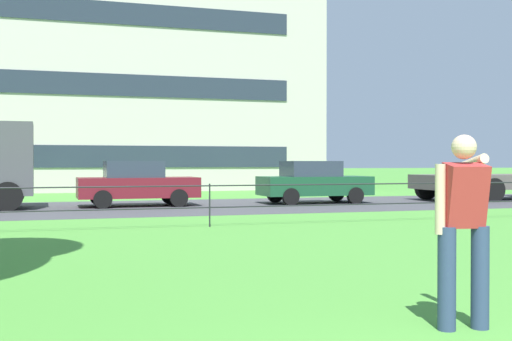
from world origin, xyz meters
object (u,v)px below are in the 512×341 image
Objects in this scene: car_dark_green_right at (314,182)px; apartment_building_background at (48,61)px; person_thrower at (463,224)px; car_maroon_far_right at (137,183)px.

car_dark_green_right is 0.14× the size of apartment_building_background.
person_thrower is 0.06× the size of apartment_building_background.
person_thrower reaches higher than car_dark_green_right.
car_maroon_far_right is (-0.93, 16.93, -0.16)m from person_thrower.
car_maroon_far_right is 1.00× the size of car_dark_green_right.
apartment_building_background reaches higher than car_dark_green_right.
car_dark_green_right is at bearing -2.48° from car_maroon_far_right.
person_thrower reaches higher than car_maroon_far_right.
car_maroon_far_right is 18.23m from apartment_building_background.
person_thrower is at bearing -86.84° from car_maroon_far_right.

